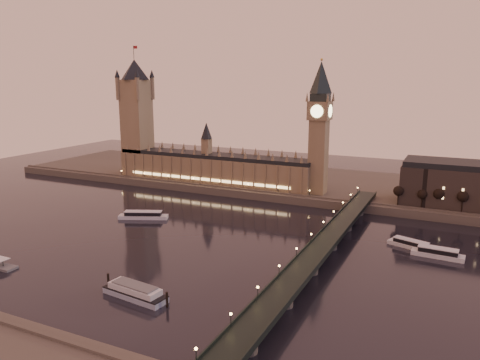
% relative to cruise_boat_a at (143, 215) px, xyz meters
% --- Properties ---
extents(ground, '(700.00, 700.00, 0.00)m').
position_rel_cruise_boat_a_xyz_m(ground, '(40.48, -21.08, -2.38)').
color(ground, black).
rests_on(ground, ground).
extents(far_embankment, '(560.00, 130.00, 6.00)m').
position_rel_cruise_boat_a_xyz_m(far_embankment, '(70.48, 143.92, 0.62)').
color(far_embankment, '#423D35').
rests_on(far_embankment, ground).
extents(palace_of_westminster, '(180.00, 26.62, 52.00)m').
position_rel_cruise_boat_a_xyz_m(palace_of_westminster, '(0.35, 99.91, 19.33)').
color(palace_of_westminster, brown).
rests_on(palace_of_westminster, ground).
extents(victoria_tower, '(31.68, 31.68, 118.00)m').
position_rel_cruise_boat_a_xyz_m(victoria_tower, '(-79.52, 99.92, 63.41)').
color(victoria_tower, brown).
rests_on(victoria_tower, ground).
extents(big_ben, '(17.68, 17.68, 104.00)m').
position_rel_cruise_boat_a_xyz_m(big_ben, '(94.47, 99.90, 61.57)').
color(big_ben, brown).
rests_on(big_ben, ground).
extents(westminster_bridge, '(13.20, 260.00, 15.30)m').
position_rel_cruise_boat_a_xyz_m(westminster_bridge, '(132.09, -21.08, 3.14)').
color(westminster_bridge, black).
rests_on(westminster_bridge, ground).
extents(bare_tree_0, '(6.76, 6.76, 13.75)m').
position_rel_cruise_boat_a_xyz_m(bare_tree_0, '(157.10, 87.92, 13.90)').
color(bare_tree_0, black).
rests_on(bare_tree_0, ground).
extents(bare_tree_1, '(6.76, 6.76, 13.75)m').
position_rel_cruise_boat_a_xyz_m(bare_tree_1, '(171.34, 87.92, 13.90)').
color(bare_tree_1, black).
rests_on(bare_tree_1, ground).
extents(bare_tree_2, '(6.76, 6.76, 13.75)m').
position_rel_cruise_boat_a_xyz_m(bare_tree_2, '(185.59, 87.92, 13.90)').
color(bare_tree_2, black).
rests_on(bare_tree_2, ground).
extents(bare_tree_3, '(6.76, 6.76, 13.75)m').
position_rel_cruise_boat_a_xyz_m(bare_tree_3, '(199.83, 87.92, 13.90)').
color(bare_tree_3, black).
rests_on(bare_tree_3, ground).
extents(cruise_boat_a, '(33.93, 20.08, 5.41)m').
position_rel_cruise_boat_a_xyz_m(cruise_boat_a, '(0.00, 0.00, 0.00)').
color(cruise_boat_a, silver).
rests_on(cruise_boat_a, ground).
extents(cruise_boat_b, '(26.74, 14.59, 4.81)m').
position_rel_cruise_boat_a_xyz_m(cruise_boat_b, '(173.66, 19.35, -0.26)').
color(cruise_boat_b, silver).
rests_on(cruise_boat_b, ground).
extents(cruise_boat_c, '(27.42, 9.07, 5.40)m').
position_rel_cruise_boat_a_xyz_m(cruise_boat_c, '(188.44, 10.49, -0.00)').
color(cruise_boat_c, silver).
rests_on(cruise_boat_c, ground).
extents(moored_barge, '(36.57, 12.70, 6.75)m').
position_rel_cruise_boat_a_xyz_m(moored_barge, '(70.06, -99.19, 0.47)').
color(moored_barge, '#97A7C1').
rests_on(moored_barge, ground).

